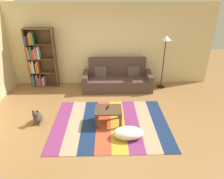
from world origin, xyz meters
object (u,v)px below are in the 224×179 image
(coffee_table, at_px, (108,112))
(standing_lamp, at_px, (165,45))
(tv_remote, at_px, (107,107))
(pouf, at_px, (128,133))
(bookshelf, at_px, (39,60))
(dog, at_px, (37,117))
(couch, at_px, (117,79))

(coffee_table, relative_size, standing_lamp, 0.37)
(standing_lamp, bearing_deg, tv_remote, -132.25)
(pouf, bearing_deg, coffee_table, 127.31)
(bookshelf, height_order, coffee_table, bookshelf)
(pouf, bearing_deg, tv_remote, 125.97)
(bookshelf, relative_size, standing_lamp, 1.12)
(coffee_table, xyz_separation_m, dog, (-1.75, 0.06, -0.17))
(bookshelf, distance_m, standing_lamp, 4.13)
(pouf, bearing_deg, standing_lamp, 62.46)
(bookshelf, bearing_deg, coffee_table, -45.39)
(bookshelf, height_order, pouf, bookshelf)
(pouf, xyz_separation_m, tv_remote, (-0.46, 0.63, 0.29))
(coffee_table, bearing_deg, couch, 81.12)
(dog, relative_size, standing_lamp, 0.23)
(pouf, bearing_deg, dog, 163.87)
(coffee_table, relative_size, dog, 1.61)
(bookshelf, distance_m, dog, 2.43)
(bookshelf, relative_size, pouf, 2.88)
(bookshelf, bearing_deg, tv_remote, -44.93)
(coffee_table, distance_m, dog, 1.76)
(couch, distance_m, bookshelf, 2.67)
(couch, bearing_deg, tv_remote, -99.77)
(pouf, relative_size, standing_lamp, 0.39)
(dog, height_order, standing_lamp, standing_lamp)
(pouf, distance_m, tv_remote, 0.83)
(bookshelf, height_order, dog, bookshelf)
(pouf, distance_m, dog, 2.28)
(couch, relative_size, pouf, 3.34)
(couch, relative_size, tv_remote, 15.07)
(couch, distance_m, standing_lamp, 1.87)
(coffee_table, bearing_deg, standing_lamp, 48.91)
(bookshelf, height_order, tv_remote, bookshelf)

